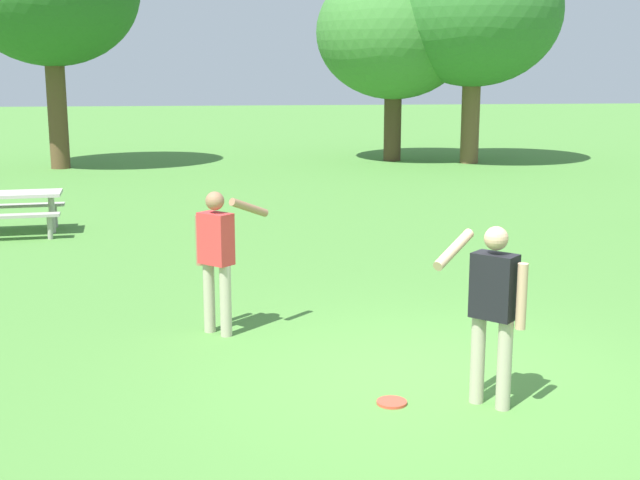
% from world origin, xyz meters
% --- Properties ---
extents(ground_plane, '(120.00, 120.00, 0.00)m').
position_xyz_m(ground_plane, '(0.00, 0.00, 0.00)').
color(ground_plane, '#4C8438').
extents(person_thrower, '(0.84, 0.47, 1.64)m').
position_xyz_m(person_thrower, '(0.44, -0.70, 0.96)').
color(person_thrower, '#B7AD93').
rests_on(person_thrower, ground).
extents(person_catcher, '(0.84, 0.47, 1.64)m').
position_xyz_m(person_catcher, '(-1.96, 1.70, 0.96)').
color(person_catcher, '#B7AD93').
rests_on(person_catcher, ground).
extents(frisbee, '(0.28, 0.28, 0.03)m').
position_xyz_m(frisbee, '(-0.41, -0.55, 0.01)').
color(frisbee, '#E04733').
rests_on(frisbee, ground).
extents(picnic_table_near, '(1.84, 1.59, 0.77)m').
position_xyz_m(picnic_table_near, '(-5.63, 7.97, 0.56)').
color(picnic_table_near, '#B2ADA3').
rests_on(picnic_table_near, ground).
extents(tree_broad_center, '(4.94, 4.94, 6.17)m').
position_xyz_m(tree_broad_center, '(3.68, 19.24, 4.05)').
color(tree_broad_center, '#4C3823').
rests_on(tree_broad_center, ground).
extents(tree_far_right, '(5.37, 5.37, 6.94)m').
position_xyz_m(tree_far_right, '(5.97, 18.28, 4.64)').
color(tree_far_right, brown).
rests_on(tree_far_right, ground).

